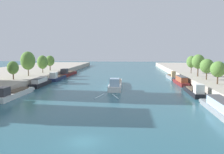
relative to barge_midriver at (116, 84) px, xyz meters
name	(u,v)px	position (x,y,z in m)	size (l,w,h in m)	color
ground_plane	(84,142)	(-1.19, -41.11, -1.01)	(400.00, 400.00, 0.00)	#2D6070
quay_left	(1,77)	(-42.62, 13.89, 0.13)	(36.00, 170.00, 2.27)	#B7AD9E
barge_midriver	(116,84)	(0.00, 0.00, 0.00)	(3.82, 19.93, 3.30)	silver
wake_behind_barge	(107,96)	(-1.12, -13.07, -1.00)	(5.60, 5.94, 0.03)	#A0CCD6
moored_boat_left_far	(14,93)	(-22.56, -16.11, -0.09)	(2.71, 15.79, 3.03)	silver
moored_boat_left_upstream	(40,82)	(-22.94, 1.11, 0.07)	(2.64, 13.32, 2.59)	black
moored_boat_left_downstream	(57,78)	(-22.29, 15.44, -0.07)	(2.87, 13.47, 3.22)	#1E284C
moored_boat_left_end	(68,73)	(-22.55, 31.32, -0.05)	(3.67, 17.02, 3.27)	maroon
moored_boat_right_downstream	(221,108)	(19.72, -27.03, 0.06)	(3.26, 16.25, 2.56)	gray
moored_boat_right_midway	(195,91)	(19.94, -9.78, -0.10)	(2.84, 13.40, 3.15)	black
moored_boat_right_end	(181,81)	(20.26, 7.28, 0.14)	(2.80, 13.11, 2.76)	maroon
moored_boat_right_far	(171,77)	(19.65, 21.18, -0.03)	(2.21, 11.39, 3.30)	gray
tree_left_second	(13,68)	(-30.07, -1.47, 4.70)	(3.30, 3.30, 5.39)	brown
tree_left_nearest	(28,61)	(-29.74, 8.11, 6.35)	(4.78, 4.78, 8.15)	brown
tree_left_far	(42,62)	(-29.05, 19.28, 5.30)	(3.97, 3.97, 6.61)	brown
tree_left_distant	(50,61)	(-29.71, 29.56, 5.36)	(3.80, 3.80, 6.34)	brown
tree_right_distant	(218,69)	(26.25, -6.92, 5.05)	(3.77, 3.77, 5.80)	brown
tree_right_end_of_row	(207,66)	(26.40, 2.24, 5.23)	(3.94, 3.94, 6.06)	brown
tree_right_by_lamp	(198,62)	(26.33, 10.78, 6.12)	(4.09, 4.09, 7.21)	brown
tree_right_nearest	(191,62)	(26.93, 21.56, 5.53)	(3.59, 3.59, 6.47)	brown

